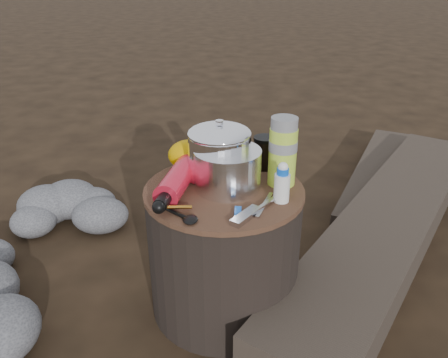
{
  "coord_description": "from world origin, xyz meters",
  "views": [
    {
      "loc": [
        0.04,
        -1.23,
        1.08
      ],
      "look_at": [
        0.0,
        0.0,
        0.48
      ],
      "focal_mm": 36.48,
      "sensor_mm": 36.0,
      "label": 1
    }
  ],
  "objects_px": {
    "camping_pot": "(220,154)",
    "stump": "(224,250)",
    "log_main": "(389,225)",
    "travel_mug": "(264,153)",
    "fuel_bottle": "(178,180)",
    "thermos": "(283,152)"
  },
  "relations": [
    {
      "from": "log_main",
      "to": "thermos",
      "type": "height_order",
      "value": "thermos"
    },
    {
      "from": "stump",
      "to": "fuel_bottle",
      "type": "xyz_separation_m",
      "value": [
        -0.14,
        -0.02,
        0.26
      ]
    },
    {
      "from": "camping_pot",
      "to": "stump",
      "type": "bearing_deg",
      "value": -72.32
    },
    {
      "from": "log_main",
      "to": "fuel_bottle",
      "type": "relative_size",
      "value": 6.16
    },
    {
      "from": "fuel_bottle",
      "to": "thermos",
      "type": "height_order",
      "value": "thermos"
    },
    {
      "from": "stump",
      "to": "fuel_bottle",
      "type": "bearing_deg",
      "value": -172.16
    },
    {
      "from": "stump",
      "to": "travel_mug",
      "type": "xyz_separation_m",
      "value": [
        0.13,
        0.16,
        0.28
      ]
    },
    {
      "from": "stump",
      "to": "thermos",
      "type": "height_order",
      "value": "thermos"
    },
    {
      "from": "log_main",
      "to": "fuel_bottle",
      "type": "height_order",
      "value": "fuel_bottle"
    },
    {
      "from": "stump",
      "to": "log_main",
      "type": "height_order",
      "value": "stump"
    },
    {
      "from": "stump",
      "to": "travel_mug",
      "type": "bearing_deg",
      "value": 51.72
    },
    {
      "from": "camping_pot",
      "to": "fuel_bottle",
      "type": "distance_m",
      "value": 0.15
    },
    {
      "from": "fuel_bottle",
      "to": "thermos",
      "type": "relative_size",
      "value": 1.46
    },
    {
      "from": "fuel_bottle",
      "to": "thermos",
      "type": "distance_m",
      "value": 0.33
    },
    {
      "from": "stump",
      "to": "log_main",
      "type": "bearing_deg",
      "value": 31.33
    },
    {
      "from": "fuel_bottle",
      "to": "thermos",
      "type": "xyz_separation_m",
      "value": [
        0.31,
        0.06,
        0.07
      ]
    },
    {
      "from": "fuel_bottle",
      "to": "travel_mug",
      "type": "distance_m",
      "value": 0.32
    },
    {
      "from": "thermos",
      "to": "travel_mug",
      "type": "distance_m",
      "value": 0.14
    },
    {
      "from": "fuel_bottle",
      "to": "travel_mug",
      "type": "height_order",
      "value": "travel_mug"
    },
    {
      "from": "log_main",
      "to": "stump",
      "type": "bearing_deg",
      "value": -116.77
    },
    {
      "from": "stump",
      "to": "camping_pot",
      "type": "xyz_separation_m",
      "value": [
        -0.02,
        0.05,
        0.32
      ]
    },
    {
      "from": "travel_mug",
      "to": "camping_pot",
      "type": "bearing_deg",
      "value": -141.62
    }
  ]
}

